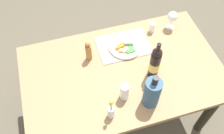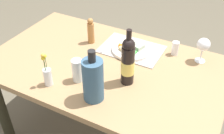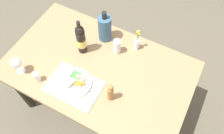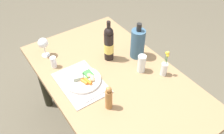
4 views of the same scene
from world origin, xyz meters
TOP-DOWN VIEW (x-y plane):
  - dining_table at (0.00, 0.00)m, footprint 1.45×0.88m
  - placemat at (-0.08, -0.22)m, footprint 0.40×0.28m
  - dinner_plate at (-0.09, -0.20)m, footprint 0.26×0.26m
  - fork at (-0.24, -0.19)m, footprint 0.02×0.19m
  - knife at (0.08, -0.19)m, footprint 0.03×0.21m
  - salt_shaker at (-0.34, -0.30)m, footprint 0.04×0.04m
  - pepper_mill at (0.21, -0.18)m, footprint 0.04×0.04m
  - water_tumbler at (0.06, 0.21)m, footprint 0.06×0.06m
  - wine_glass at (-0.51, -0.30)m, footprint 0.08×0.08m
  - flower_vase at (0.18, 0.31)m, footprint 0.05×0.05m
  - wine_bottle at (-0.19, 0.09)m, footprint 0.07×0.07m
  - cooler_bottle at (-0.10, 0.29)m, footprint 0.11×0.11m

SIDE VIEW (x-z plane):
  - dining_table at x=0.00m, z-range 0.25..0.96m
  - placemat at x=-0.08m, z-range 0.70..0.71m
  - fork at x=-0.24m, z-range 0.71..0.72m
  - knife at x=0.08m, z-range 0.71..0.72m
  - dinner_plate at x=-0.09m, z-range 0.70..0.75m
  - salt_shaker at x=-0.34m, z-range 0.70..0.79m
  - water_tumbler at x=0.06m, z-range 0.70..0.83m
  - flower_vase at x=0.18m, z-range 0.67..0.88m
  - pepper_mill at x=0.21m, z-range 0.70..0.88m
  - wine_glass at x=-0.51m, z-range 0.74..0.90m
  - cooler_bottle at x=-0.10m, z-range 0.68..0.97m
  - wine_bottle at x=-0.19m, z-range 0.68..1.01m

